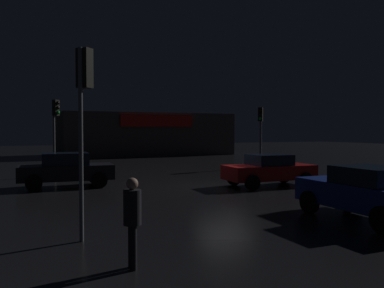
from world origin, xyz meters
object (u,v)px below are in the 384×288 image
(store_building, at_px, (144,134))
(car_far, at_px, (269,170))
(traffic_signal_main, at_px, (261,126))
(car_near, at_px, (66,169))
(traffic_signal_cross_left, at_px, (84,92))
(pedestrian, at_px, (132,216))
(car_crossing, at_px, (367,192))
(traffic_signal_opposite, at_px, (55,120))

(store_building, distance_m, car_far, 26.95)
(traffic_signal_main, bearing_deg, car_near, -161.70)
(car_far, bearing_deg, traffic_signal_cross_left, -147.67)
(car_near, relative_size, pedestrian, 2.50)
(store_building, bearing_deg, car_crossing, -96.47)
(traffic_signal_opposite, relative_size, car_crossing, 1.02)
(pedestrian, bearing_deg, traffic_signal_main, 49.87)
(traffic_signal_main, bearing_deg, traffic_signal_cross_left, -135.59)
(traffic_signal_cross_left, bearing_deg, traffic_signal_opposite, 87.24)
(traffic_signal_opposite, xyz_separation_m, car_near, (0.01, -4.75, -2.38))
(traffic_signal_main, distance_m, pedestrian, 21.79)
(traffic_signal_opposite, distance_m, pedestrian, 16.93)
(traffic_signal_cross_left, height_order, pedestrian, traffic_signal_cross_left)
(store_building, distance_m, pedestrian, 37.02)
(traffic_signal_main, height_order, car_near, traffic_signal_main)
(traffic_signal_main, relative_size, pedestrian, 2.46)
(car_crossing, bearing_deg, pedestrian, -170.31)
(car_far, bearing_deg, pedestrian, -136.92)
(car_near, bearing_deg, traffic_signal_opposite, 90.09)
(car_crossing, bearing_deg, traffic_signal_cross_left, 171.74)
(car_near, bearing_deg, traffic_signal_main, 18.30)
(store_building, xyz_separation_m, car_near, (-11.06, -23.20, -1.41))
(traffic_signal_opposite, bearing_deg, store_building, 59.04)
(store_building, height_order, traffic_signal_opposite, store_building)
(store_building, distance_m, car_crossing, 34.22)
(traffic_signal_opposite, distance_m, car_near, 5.31)
(car_near, height_order, car_far, car_near)
(traffic_signal_cross_left, bearing_deg, car_near, 85.84)
(traffic_signal_cross_left, bearing_deg, car_crossing, -8.26)
(car_crossing, bearing_deg, traffic_signal_main, 66.85)
(store_building, height_order, car_far, store_building)
(car_far, bearing_deg, traffic_signal_main, 58.65)
(traffic_signal_main, height_order, traffic_signal_opposite, traffic_signal_opposite)
(car_near, height_order, car_crossing, car_near)
(traffic_signal_main, bearing_deg, pedestrian, -130.13)
(traffic_signal_opposite, xyz_separation_m, car_far, (8.80, -8.36, -2.44))
(pedestrian, bearing_deg, store_building, 72.25)
(traffic_signal_opposite, bearing_deg, car_near, -89.91)
(traffic_signal_opposite, relative_size, pedestrian, 2.53)
(car_near, xyz_separation_m, pedestrian, (-0.22, -12.04, 0.18))
(car_far, bearing_deg, traffic_signal_opposite, 136.45)
(store_building, bearing_deg, traffic_signal_opposite, -120.96)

